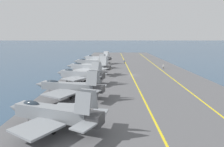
{
  "coord_description": "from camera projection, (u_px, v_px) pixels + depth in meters",
  "views": [
    {
      "loc": [
        -68.48,
        6.52,
        13.17
      ],
      "look_at": [
        -11.17,
        6.76,
        2.9
      ],
      "focal_mm": 32.0,
      "sensor_mm": 36.0,
      "label": 1
    }
  ],
  "objects": [
    {
      "name": "parked_jet_second",
      "position": [
        70.0,
        87.0,
        42.86
      ],
      "size": [
        13.57,
        16.5,
        6.24
      ],
      "color": "gray",
      "rests_on": "carrier_deck"
    },
    {
      "name": "crew_blue_vest",
      "position": [
        124.0,
        62.0,
        99.63
      ],
      "size": [
        0.39,
        0.45,
        1.85
      ],
      "color": "#232328",
      "rests_on": "carrier_deck"
    },
    {
      "name": "parked_jet_sixth",
      "position": [
        97.0,
        58.0,
        101.16
      ],
      "size": [
        12.96,
        16.11,
        6.16
      ],
      "color": "#9EA3A8",
      "rests_on": "carrier_deck"
    },
    {
      "name": "deck_stripe_foul_line",
      "position": [
        168.0,
        75.0,
        69.58
      ],
      "size": [
        193.4,
        6.26,
        0.01
      ],
      "primitive_type": "cube",
      "rotation": [
        0.0,
        0.0,
        -0.03
      ],
      "color": "yellow",
      "rests_on": "carrier_deck"
    },
    {
      "name": "deck_stripe_centerline",
      "position": [
        131.0,
        75.0,
        69.63
      ],
      "size": [
        193.48,
        0.36,
        0.01
      ],
      "primitive_type": "cube",
      "color": "yellow",
      "rests_on": "carrier_deck"
    },
    {
      "name": "parked_jet_fifth",
      "position": [
        91.0,
        62.0,
        85.9
      ],
      "size": [
        13.34,
        15.86,
        6.07
      ],
      "color": "gray",
      "rests_on": "carrier_deck"
    },
    {
      "name": "crew_white_vest",
      "position": [
        163.0,
        66.0,
        83.86
      ],
      "size": [
        0.36,
        0.44,
        1.71
      ],
      "color": "#383328",
      "rests_on": "carrier_deck"
    },
    {
      "name": "ground_plane",
      "position": [
        131.0,
        76.0,
        69.7
      ],
      "size": [
        2000.0,
        2000.0,
        0.0
      ],
      "primitive_type": "plane",
      "color": "#334C66"
    },
    {
      "name": "parked_jet_nearest",
      "position": [
        53.0,
        113.0,
        27.84
      ],
      "size": [
        12.8,
        15.46,
        6.15
      ],
      "color": "gray",
      "rests_on": "carrier_deck"
    },
    {
      "name": "parked_jet_third",
      "position": [
        80.0,
        74.0,
        56.83
      ],
      "size": [
        12.29,
        15.47,
        6.37
      ],
      "color": "gray",
      "rests_on": "carrier_deck"
    },
    {
      "name": "parked_jet_fourth",
      "position": [
        89.0,
        67.0,
        70.54
      ],
      "size": [
        12.89,
        17.12,
        6.65
      ],
      "color": "#9EA3A8",
      "rests_on": "carrier_deck"
    },
    {
      "name": "carrier_deck",
      "position": [
        131.0,
        75.0,
        69.66
      ],
      "size": [
        214.98,
        46.02,
        0.4
      ],
      "primitive_type": "cube",
      "color": "#565659",
      "rests_on": "ground"
    }
  ]
}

